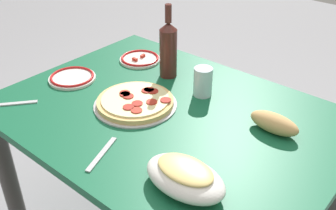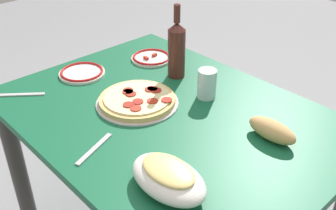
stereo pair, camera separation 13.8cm
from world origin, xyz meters
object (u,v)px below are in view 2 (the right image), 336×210
Objects in this scene: dining_table at (168,142)px; baked_pasta_dish at (168,177)px; pepperoni_pizza at (137,100)px; bread_loaf at (272,130)px; wine_bottle at (177,49)px; side_plate_near at (82,73)px; water_glass at (207,84)px; side_plate_far at (151,58)px.

dining_table is 0.41m from baked_pasta_dish.
bread_loaf is (-0.45, -0.18, 0.02)m from pepperoni_pizza.
wine_bottle reaches higher than dining_table.
wine_bottle is 0.40m from side_plate_near.
water_glass reaches higher than baked_pasta_dish.
dining_table is at bearing -161.03° from pepperoni_pizza.
wine_bottle is at bearing -49.88° from dining_table.
baked_pasta_dish is 0.81× the size of wine_bottle.
pepperoni_pizza is 0.26m from water_glass.
bread_loaf is at bearing -158.05° from dining_table.
water_glass is (-0.20, 0.04, -0.06)m from wine_bottle.
water_glass is at bearing -122.06° from pepperoni_pizza.
side_plate_near is at bearing 74.15° from side_plate_far.
side_plate_far is 0.71m from bread_loaf.
pepperoni_pizza is at bearing 103.56° from wine_bottle.
baked_pasta_dish is at bearing 165.09° from side_plate_near.
side_plate_near is at bearing 7.94° from dining_table.
baked_pasta_dish is 2.18× the size of water_glass.
pepperoni_pizza is at bearing -28.63° from baked_pasta_dish.
pepperoni_pizza is 0.28m from wine_bottle.
pepperoni_pizza is 1.01× the size of wine_bottle.
wine_bottle is (0.46, -0.47, 0.08)m from baked_pasta_dish.
pepperoni_pizza is 1.70× the size of side_plate_far.
side_plate_far is (0.25, -0.28, -0.01)m from pepperoni_pizza.
wine_bottle reaches higher than bread_loaf.
pepperoni_pizza is at bearing 21.18° from bread_loaf.
side_plate_far is at bearing -33.27° from dining_table.
wine_bottle is 0.22m from side_plate_far.
water_glass is 0.53m from side_plate_near.
bread_loaf is (-0.79, -0.20, 0.02)m from side_plate_near.
bread_loaf reaches higher than side_plate_far.
side_plate_far is (0.37, -0.24, 0.14)m from dining_table.
pepperoni_pizza is at bearing 57.94° from water_glass.
pepperoni_pizza is 0.49m from bread_loaf.
pepperoni_pizza is at bearing 131.36° from side_plate_far.
pepperoni_pizza is at bearing -176.19° from side_plate_near.
baked_pasta_dish is at bearing 142.31° from side_plate_far.
water_glass reaches higher than bread_loaf.
pepperoni_pizza reaches higher than side_plate_far.
water_glass is (-0.14, -0.22, 0.04)m from pepperoni_pizza.
water_glass is at bearing -95.88° from dining_table.
side_plate_near is (0.27, 0.28, -0.11)m from wine_bottle.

